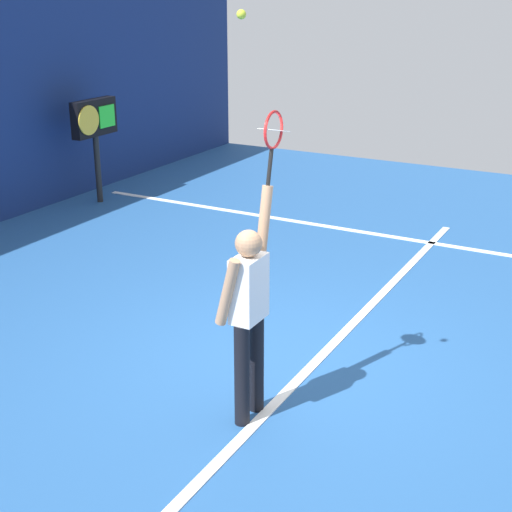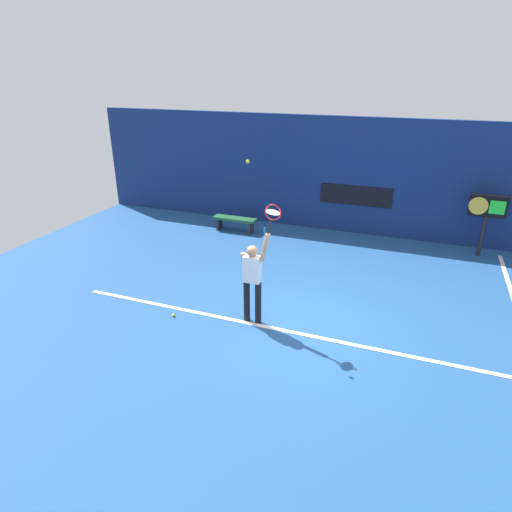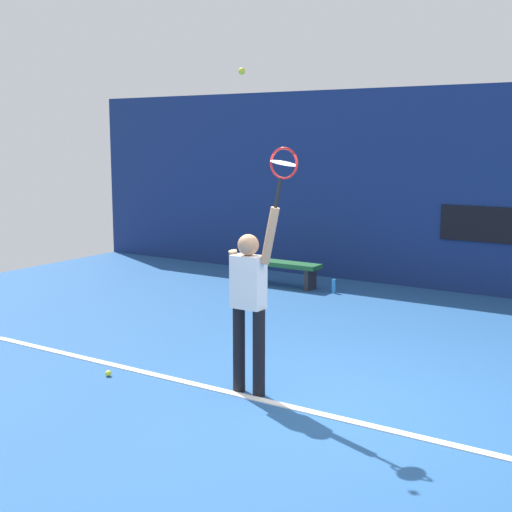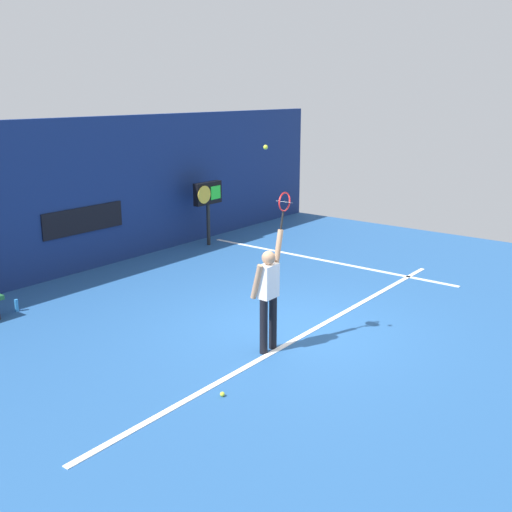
# 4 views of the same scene
# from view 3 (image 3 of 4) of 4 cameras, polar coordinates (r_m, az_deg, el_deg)

# --- Properties ---
(ground_plane) EXTENTS (18.00, 18.00, 0.00)m
(ground_plane) POSITION_cam_3_polar(r_m,az_deg,el_deg) (7.32, 7.17, -11.89)
(ground_plane) COLOR #23518C
(back_wall) EXTENTS (18.00, 0.20, 3.55)m
(back_wall) POSITION_cam_3_polar(r_m,az_deg,el_deg) (12.58, 19.62, 4.84)
(back_wall) COLOR navy
(back_wall) RESTS_ON ground_plane
(sponsor_banner_center) EXTENTS (2.20, 0.03, 0.60)m
(sponsor_banner_center) POSITION_cam_3_polar(r_m,az_deg,el_deg) (12.51, 19.34, 2.29)
(sponsor_banner_center) COLOR black
(court_baseline) EXTENTS (10.00, 0.10, 0.01)m
(court_baseline) POSITION_cam_3_polar(r_m,az_deg,el_deg) (7.06, 6.02, -12.65)
(court_baseline) COLOR white
(court_baseline) RESTS_ON ground_plane
(tennis_player) EXTENTS (0.61, 0.31, 1.99)m
(tennis_player) POSITION_cam_3_polar(r_m,az_deg,el_deg) (7.35, -0.57, -3.49)
(tennis_player) COLOR black
(tennis_player) RESTS_ON ground_plane
(tennis_racket) EXTENTS (0.37, 0.27, 0.63)m
(tennis_racket) POSITION_cam_3_polar(r_m,az_deg,el_deg) (6.95, 2.19, 7.15)
(tennis_racket) COLOR black
(tennis_ball) EXTENTS (0.07, 0.07, 0.07)m
(tennis_ball) POSITION_cam_3_polar(r_m,az_deg,el_deg) (7.24, -1.14, 14.57)
(tennis_ball) COLOR #CCE033
(court_bench) EXTENTS (1.40, 0.36, 0.45)m
(court_bench) POSITION_cam_3_polar(r_m,az_deg,el_deg) (12.89, 2.23, -0.96)
(court_bench) COLOR #1E592D
(court_bench) RESTS_ON ground_plane
(water_bottle) EXTENTS (0.07, 0.07, 0.24)m
(water_bottle) POSITION_cam_3_polar(r_m,az_deg,el_deg) (12.45, 6.23, -2.40)
(water_bottle) COLOR #338CD8
(water_bottle) RESTS_ON ground_plane
(spare_ball) EXTENTS (0.07, 0.07, 0.07)m
(spare_ball) POSITION_cam_3_polar(r_m,az_deg,el_deg) (8.30, -11.74, -9.18)
(spare_ball) COLOR #CCE033
(spare_ball) RESTS_ON ground_plane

